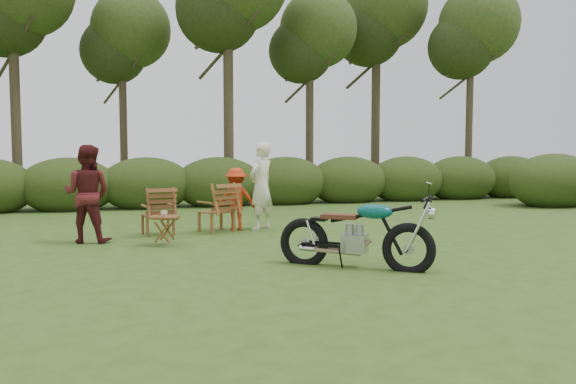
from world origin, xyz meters
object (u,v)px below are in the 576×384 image
object	(u,v)px
lawn_chair_right	(217,232)
adult_b	(88,242)
lawn_chair_left	(158,235)
adult_a	(261,229)
side_table	(165,231)
child	(236,230)
motorcycle	(354,267)
cup	(164,213)

from	to	relation	value
lawn_chair_right	adult_b	world-z (taller)	adult_b
lawn_chair_left	adult_b	distance (m)	1.31
lawn_chair_right	lawn_chair_left	size ratio (longest dim) A/B	1.06
adult_a	adult_b	world-z (taller)	adult_a
side_table	adult_a	size ratio (longest dim) A/B	0.28
side_table	adult_b	bearing A→B (deg)	149.50
lawn_chair_right	lawn_chair_left	xyz separation A→B (m)	(-1.10, -0.04, 0.00)
side_table	child	bearing A→B (deg)	42.92
lawn_chair_right	adult_b	distance (m)	2.37
adult_a	lawn_chair_left	bearing A→B (deg)	-34.66
adult_b	adult_a	bearing A→B (deg)	-147.67
side_table	child	world-z (taller)	child
adult_a	child	xyz separation A→B (m)	(-0.49, 0.06, 0.00)
motorcycle	side_table	size ratio (longest dim) A/B	4.13
motorcycle	adult_b	xyz separation A→B (m)	(-3.47, 3.27, 0.00)
lawn_chair_right	child	xyz separation A→B (m)	(0.42, 0.14, 0.00)
cup	side_table	bearing A→B (deg)	-84.23
lawn_chair_left	cup	xyz separation A→B (m)	(0.01, -1.19, 0.53)
motorcycle	child	bearing A→B (deg)	138.98
motorcycle	child	size ratio (longest dim) A/B	1.63
motorcycle	lawn_chair_right	world-z (taller)	motorcycle
motorcycle	child	world-z (taller)	child
motorcycle	adult_b	world-z (taller)	adult_b
motorcycle	adult_b	size ratio (longest dim) A/B	1.21
adult_b	child	xyz separation A→B (m)	(2.72, 0.69, 0.00)
child	lawn_chair_left	bearing A→B (deg)	17.39
motorcycle	child	distance (m)	4.03
lawn_chair_right	side_table	world-z (taller)	side_table
cup	adult_a	distance (m)	2.46
motorcycle	cup	distance (m)	3.47
child	adult_a	bearing A→B (deg)	-176.64
cup	adult_b	bearing A→B (deg)	150.39
side_table	adult_a	xyz separation A→B (m)	(2.00, 1.34, -0.24)
adult_b	child	size ratio (longest dim) A/B	1.36
motorcycle	adult_a	xyz separation A→B (m)	(-0.25, 3.90, 0.00)
adult_a	lawn_chair_right	bearing A→B (deg)	-33.18
cup	child	distance (m)	2.11
motorcycle	lawn_chair_right	distance (m)	3.99
lawn_chair_right	child	bearing A→B (deg)	174.56
lawn_chair_right	side_table	bearing A→B (deg)	24.97
cup	adult_b	distance (m)	1.49
adult_a	child	size ratio (longest dim) A/B	1.41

